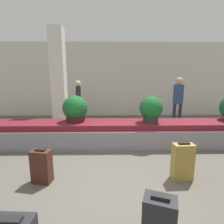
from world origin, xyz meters
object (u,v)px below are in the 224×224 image
(traveler_1, at_px, (78,98))
(suitcase_3, at_px, (42,166))
(suitcase_0, at_px, (183,162))
(traveler_0, at_px, (178,98))
(potted_plant_2, at_px, (151,109))
(potted_plant_0, at_px, (75,109))
(pillar, at_px, (59,81))

(traveler_1, bearing_deg, suitcase_3, -10.41)
(suitcase_0, relative_size, suitcase_3, 1.13)
(traveler_0, bearing_deg, potted_plant_2, -103.23)
(suitcase_0, xyz_separation_m, potted_plant_0, (-2.08, 1.68, 0.60))
(suitcase_3, distance_m, traveler_0, 4.75)
(suitcase_3, xyz_separation_m, traveler_0, (3.44, 3.19, 0.75))
(potted_plant_0, xyz_separation_m, potted_plant_2, (1.89, -0.14, 0.02))
(suitcase_0, xyz_separation_m, suitcase_3, (-2.32, -0.04, -0.04))
(potted_plant_0, distance_m, traveler_0, 3.52)
(pillar, relative_size, traveler_1, 2.01)
(pillar, distance_m, suitcase_3, 3.31)
(suitcase_0, relative_size, traveler_0, 0.38)
(pillar, distance_m, potted_plant_2, 3.05)
(traveler_0, height_order, traveler_1, traveler_0)
(suitcase_3, xyz_separation_m, potted_plant_0, (0.25, 1.72, 0.63))
(suitcase_0, distance_m, potted_plant_2, 1.67)
(potted_plant_2, height_order, traveler_1, traveler_1)
(pillar, bearing_deg, potted_plant_2, -28.46)
(suitcase_3, bearing_deg, potted_plant_0, 92.22)
(suitcase_0, xyz_separation_m, potted_plant_2, (-0.19, 1.54, 0.62))
(potted_plant_2, xyz_separation_m, traveler_0, (1.31, 1.61, 0.09))
(suitcase_0, bearing_deg, potted_plant_2, 94.67)
(potted_plant_2, bearing_deg, potted_plant_0, 175.66)
(traveler_0, bearing_deg, suitcase_3, -111.39)
(traveler_1, bearing_deg, traveler_0, 65.17)
(suitcase_0, height_order, traveler_0, traveler_0)
(potted_plant_0, relative_size, potted_plant_2, 1.01)
(potted_plant_0, relative_size, traveler_1, 0.41)
(suitcase_0, distance_m, potted_plant_0, 2.74)
(potted_plant_2, distance_m, traveler_1, 3.30)
(traveler_0, bearing_deg, potted_plant_0, -129.56)
(potted_plant_0, xyz_separation_m, traveler_1, (-0.31, 2.31, 0.03))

